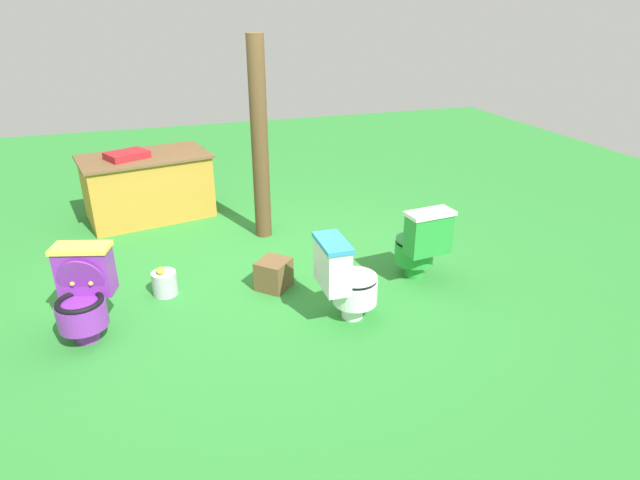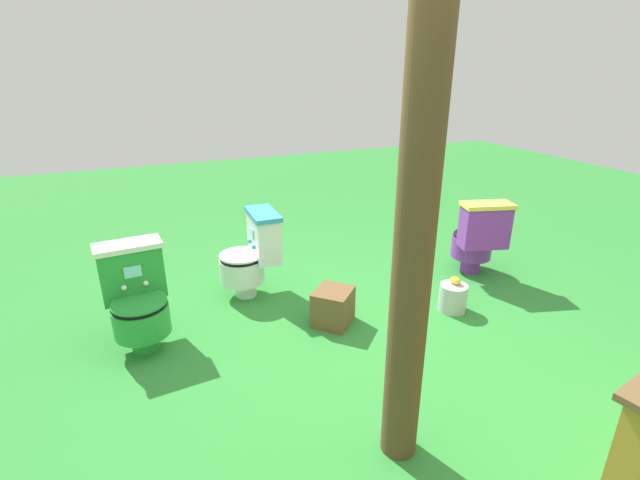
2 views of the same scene
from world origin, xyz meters
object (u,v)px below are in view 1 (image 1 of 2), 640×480
vendor_table (148,186)px  wooden_post (260,141)px  small_crate (274,274)px  toilet_white (345,279)px  toilet_green (420,243)px  toilet_purple (83,293)px  lemon_bucket (165,283)px

vendor_table → wooden_post: wooden_post is taller
vendor_table → small_crate: bearing=-65.6°
toilet_white → toilet_green: same height
toilet_green → wooden_post: wooden_post is taller
toilet_purple → small_crate: (1.57, 0.28, -0.24)m
toilet_white → lemon_bucket: bearing=-121.2°
toilet_green → small_crate: toilet_green is taller
toilet_white → small_crate: (-0.43, 0.69, -0.23)m
toilet_green → vendor_table: vendor_table is taller
toilet_purple → wooden_post: bearing=-123.1°
small_crate → lemon_bucket: 0.98m
vendor_table → small_crate: (1.01, -2.22, -0.25)m
wooden_post → vendor_table: bearing=140.4°
toilet_white → lemon_bucket: size_ratio=2.63×
toilet_purple → small_crate: bearing=-153.8°
vendor_table → small_crate: size_ratio=5.64×
vendor_table → toilet_green: bearing=-46.6°
toilet_green → lemon_bucket: bearing=163.1°
toilet_green → toilet_purple: (-2.91, -0.01, 0.00)m
toilet_purple → small_crate: toilet_purple is taller
toilet_white → lemon_bucket: (-1.40, 0.88, -0.25)m
small_crate → lemon_bucket: (-0.96, 0.19, -0.02)m
wooden_post → toilet_white: bearing=-82.7°
toilet_purple → wooden_post: 2.42m
vendor_table → lemon_bucket: 2.05m
small_crate → lemon_bucket: bearing=168.8°
lemon_bucket → toilet_white: bearing=-32.3°
toilet_white → toilet_green: bearing=116.2°
toilet_purple → toilet_green: bearing=-163.6°
toilet_white → toilet_green: size_ratio=1.00×
toilet_white → vendor_table: 3.25m
toilet_white → lemon_bucket: 1.67m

